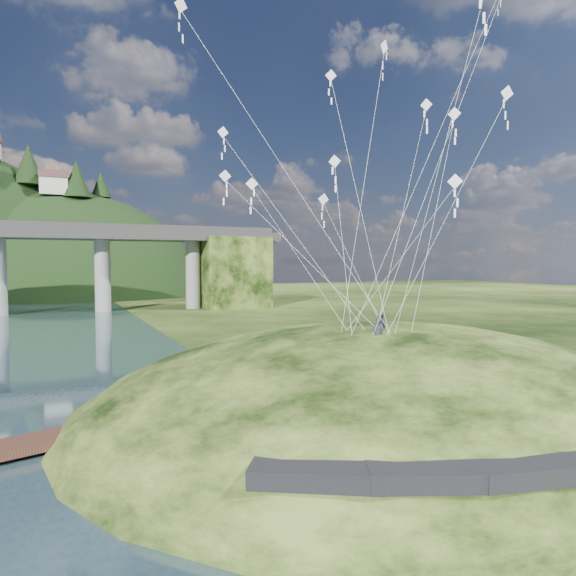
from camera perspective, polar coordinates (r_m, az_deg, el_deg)
name	(u,v)px	position (r m, az deg, el deg)	size (l,w,h in m)	color
ground	(264,446)	(25.01, -2.68, -17.12)	(320.00, 320.00, 0.00)	black
grass_hill	(381,439)	(30.82, 10.33, -16.19)	(36.00, 32.00, 13.00)	black
footpath	(564,446)	(21.26, 28.34, -15.22)	(22.29, 5.84, 0.83)	black
wooden_dock	(62,437)	(26.94, -23.82, -14.92)	(13.67, 5.70, 0.97)	#341C15
kite_flyers	(379,315)	(27.35, 10.10, -2.98)	(1.98, 2.15, 1.76)	#282B35
kite_swarm	(360,106)	(32.73, 8.06, 19.38)	(20.01, 17.49, 16.48)	white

